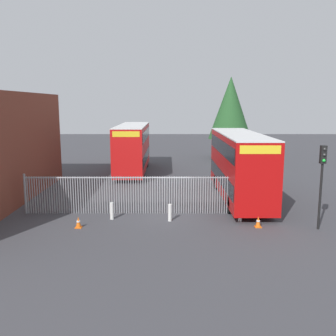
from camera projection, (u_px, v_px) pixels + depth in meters
name	position (u px, v px, depth m)	size (l,w,h in m)	color
ground_plane	(168.00, 184.00, 29.66)	(100.00, 100.00, 0.00)	#3D3D42
palisade_fence	(142.00, 194.00, 21.57)	(13.83, 0.14, 2.35)	gray
double_decker_bus_near_gate	(239.00, 163.00, 24.65)	(2.54, 10.81, 4.42)	#B70C0C
double_decker_bus_behind_fence_left	(132.00, 146.00, 34.46)	(2.54, 10.81, 4.42)	red
bollard_near_left	(111.00, 211.00, 20.55)	(0.20, 0.20, 0.95)	silver
bollard_center_front	(169.00, 213.00, 20.24)	(0.20, 0.20, 0.95)	silver
bollard_near_right	(239.00, 213.00, 20.22)	(0.20, 0.20, 0.95)	silver
traffic_cone_by_gate	(77.00, 222.00, 19.16)	(0.34, 0.34, 0.59)	orange
traffic_cone_mid_forecourt	(257.00, 222.00, 19.27)	(0.34, 0.34, 0.59)	orange
traffic_light_kerbside	(321.00, 172.00, 18.52)	(0.28, 0.33, 4.30)	black
tree_tall_back	(229.00, 108.00, 42.51)	(4.93, 4.93, 9.39)	#4C3823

